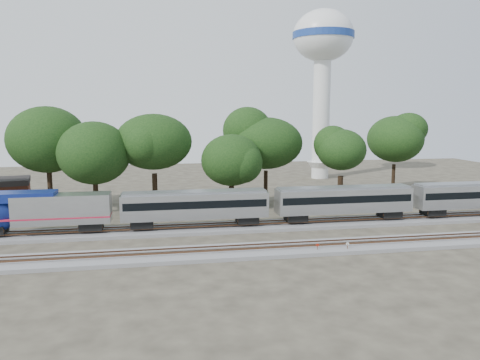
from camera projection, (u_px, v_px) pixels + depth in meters
The scene contains 15 objects.
ground at pixel (251, 242), 51.76m from camera, with size 160.00×160.00×0.00m, color #383328.
track_far at pixel (241, 227), 57.58m from camera, with size 160.00×5.00×0.73m.
track_near at pixel (259, 250), 47.84m from camera, with size 160.00×5.00×0.73m.
train at pixel (413, 197), 61.13m from camera, with size 109.82×3.14×4.62m.
switch_stand_red at pixel (317, 247), 47.45m from camera, with size 0.33×0.10×1.05m.
switch_stand_white at pixel (348, 246), 47.77m from camera, with size 0.34×0.06×1.06m.
switch_lever at pixel (332, 252), 47.41m from camera, with size 0.50×0.30×0.30m, color #512D19.
water_tower at pixel (323, 54), 97.48m from camera, with size 12.72×12.72×35.21m.
tree_1 at pixel (47, 140), 66.74m from camera, with size 10.47×10.47×14.76m.
tree_2 at pixel (94, 153), 64.95m from camera, with size 8.71×8.71×12.28m.
tree_3 at pixel (154, 142), 67.14m from camera, with size 10.12×10.12×14.27m.
tree_4 at pixel (231, 160), 67.09m from camera, with size 7.49×7.49×10.56m.
tree_5 at pixel (266, 143), 72.99m from camera, with size 9.52×9.52×13.42m.
tree_6 at pixel (341, 150), 70.03m from camera, with size 8.74×8.74×12.33m.
tree_7 at pixel (395, 139), 80.98m from camera, with size 9.70×9.70×13.67m.
Camera 1 is at (-10.10, -49.20, 14.34)m, focal length 35.00 mm.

